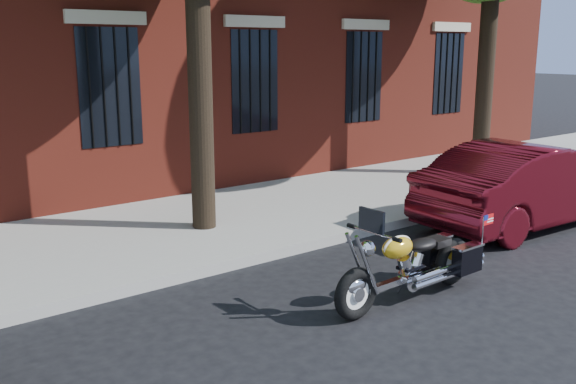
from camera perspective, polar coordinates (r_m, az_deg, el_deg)
ground at (r=7.57m, az=0.69°, el=-9.60°), size 120.00×120.00×0.00m
curb at (r=8.59m, az=-5.10°, el=-6.33°), size 40.00×0.16×0.15m
sidewalk at (r=10.15m, az=-10.90°, el=-3.48°), size 40.00×3.60×0.15m
motorcycle at (r=7.62m, az=11.22°, el=-6.44°), size 2.38×0.69×1.20m
car_maroon at (r=11.16m, az=20.66°, el=0.65°), size 4.27×1.71×1.38m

